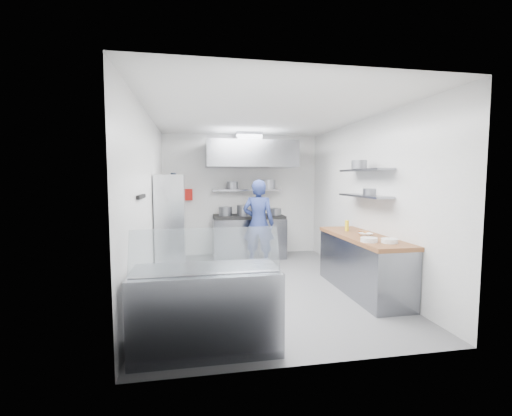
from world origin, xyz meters
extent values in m
plane|color=slate|center=(0.00, 0.00, 0.00)|extent=(5.00, 5.00, 0.00)
plane|color=silver|center=(0.00, 0.00, 2.80)|extent=(5.00, 5.00, 0.00)
cube|color=white|center=(0.00, 2.50, 1.40)|extent=(3.60, 2.80, 0.02)
cube|color=white|center=(0.00, -2.50, 1.40)|extent=(3.60, 2.80, 0.02)
cube|color=white|center=(-1.80, 0.00, 1.40)|extent=(2.80, 5.00, 0.02)
cube|color=white|center=(1.80, 0.00, 1.40)|extent=(2.80, 5.00, 0.02)
cube|color=gray|center=(0.10, 2.10, 0.45)|extent=(1.60, 0.80, 0.90)
cube|color=black|center=(0.10, 2.10, 0.93)|extent=(1.57, 0.78, 0.06)
cylinder|color=slate|center=(-0.42, 2.08, 1.06)|extent=(0.30, 0.30, 0.20)
cylinder|color=slate|center=(0.00, 2.01, 1.08)|extent=(0.34, 0.34, 0.24)
cylinder|color=slate|center=(0.69, 1.99, 1.04)|extent=(0.29, 0.29, 0.16)
cube|color=gray|center=(0.10, 2.34, 1.52)|extent=(1.60, 0.30, 0.04)
cylinder|color=slate|center=(-0.25, 2.24, 1.63)|extent=(0.26, 0.26, 0.18)
cylinder|color=slate|center=(0.55, 2.10, 1.65)|extent=(0.33, 0.33, 0.22)
cube|color=gray|center=(0.10, 1.93, 2.30)|extent=(1.90, 1.15, 0.55)
cube|color=slate|center=(0.10, 2.15, 2.68)|extent=(0.55, 0.55, 0.24)
cube|color=red|center=(-1.25, 2.44, 1.42)|extent=(0.22, 0.10, 0.26)
imported|color=navy|center=(0.18, 1.29, 0.88)|extent=(0.75, 0.63, 1.77)
cube|color=silver|center=(-1.53, 0.89, 0.93)|extent=(0.50, 0.90, 1.85)
cube|color=white|center=(-1.53, 1.03, 0.80)|extent=(0.17, 0.21, 0.19)
cube|color=yellow|center=(-1.53, 1.32, 1.30)|extent=(0.15, 0.19, 0.17)
cylinder|color=black|center=(-1.48, 1.08, 1.80)|extent=(0.10, 0.10, 0.18)
cube|color=black|center=(-1.78, -0.90, 1.55)|extent=(0.04, 0.55, 0.05)
cube|color=gray|center=(1.48, -0.60, 0.42)|extent=(0.62, 2.00, 0.84)
cube|color=brown|center=(1.48, -0.60, 0.87)|extent=(0.65, 2.04, 0.06)
cylinder|color=white|center=(1.29, -1.13, 0.93)|extent=(0.23, 0.23, 0.06)
cylinder|color=white|center=(1.53, -1.25, 0.93)|extent=(0.22, 0.22, 0.06)
cylinder|color=#D27D3B|center=(1.53, -0.52, 0.93)|extent=(0.16, 0.16, 0.06)
cylinder|color=yellow|center=(1.43, -0.13, 0.99)|extent=(0.07, 0.07, 0.18)
imported|color=white|center=(1.49, -0.67, 0.92)|extent=(0.21, 0.21, 0.05)
cube|color=gray|center=(1.64, -0.30, 1.50)|extent=(0.30, 1.30, 0.04)
cube|color=gray|center=(1.64, -0.30, 1.92)|extent=(0.30, 1.30, 0.04)
cylinder|color=slate|center=(1.77, -0.27, 1.57)|extent=(0.24, 0.24, 0.10)
cylinder|color=slate|center=(1.55, -0.28, 2.01)|extent=(0.25, 0.25, 0.14)
cube|color=gray|center=(-0.99, -2.00, 0.42)|extent=(1.50, 0.70, 0.85)
cube|color=silver|center=(-0.99, -2.12, 1.07)|extent=(1.47, 0.19, 0.42)
camera|label=1|loc=(-1.10, -5.49, 1.78)|focal=24.00mm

